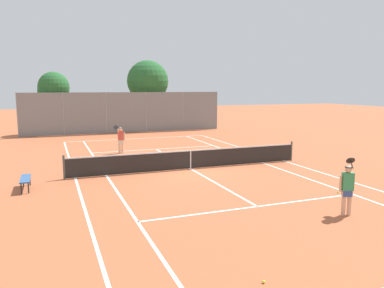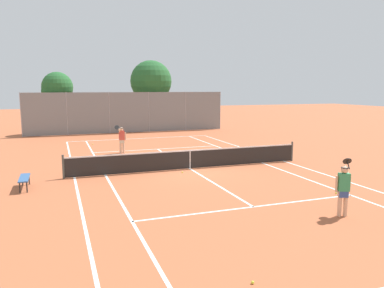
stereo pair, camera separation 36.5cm
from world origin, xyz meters
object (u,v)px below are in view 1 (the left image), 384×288
Objects in this scene: loose_tennis_ball_1 at (264,282)px; loose_tennis_ball_3 at (91,145)px; tree_behind_right at (147,82)px; tennis_net at (191,159)px; tree_behind_left at (52,88)px; loose_tennis_ball_0 at (338,192)px; player_near_side at (347,187)px; loose_tennis_ball_2 at (183,172)px; courtside_bench at (25,179)px; player_far_left at (121,138)px.

loose_tennis_ball_3 is (-1.33, 20.62, 0.00)m from loose_tennis_ball_1.
tree_behind_right is (4.97, 29.32, 4.47)m from loose_tennis_ball_1.
loose_tennis_ball_3 is at bearing 111.30° from tennis_net.
loose_tennis_ball_1 is (-2.49, -10.84, -0.48)m from tennis_net.
loose_tennis_ball_0 is at bearing -67.73° from tree_behind_left.
player_near_side is 18.93m from loose_tennis_ball_3.
loose_tennis_ball_0 and loose_tennis_ball_1 have the same top height.
loose_tennis_ball_3 is 0.01× the size of tree_behind_right.
loose_tennis_ball_2 is 10.99m from loose_tennis_ball_3.
tennis_net is 8.44m from player_near_side.
loose_tennis_ball_2 and loose_tennis_ball_3 have the same top height.
loose_tennis_ball_2 is at bearing 4.16° from courtside_bench.
loose_tennis_ball_1 is 0.01× the size of tree_behind_right.
loose_tennis_ball_2 is (1.78, -6.40, -0.89)m from player_far_left.
tennis_net is at bearing -68.70° from loose_tennis_ball_3.
tennis_net is 11.13m from loose_tennis_ball_1.
player_near_side is at bearing 30.01° from loose_tennis_ball_1.
player_far_left is 26.88× the size of loose_tennis_ball_3.
courtside_bench is (-6.80, -0.49, 0.38)m from loose_tennis_ball_2.
loose_tennis_ball_0 is 0.01× the size of tree_behind_left.
courtside_bench is at bearing -116.74° from tree_behind_right.
loose_tennis_ball_2 is 0.01× the size of tree_behind_right.
courtside_bench is (-5.02, -6.89, -0.52)m from player_far_left.
courtside_bench is 22.46m from tree_behind_right.
tree_behind_left is (1.41, 19.01, 3.52)m from courtside_bench.
tree_behind_left reaches higher than loose_tennis_ball_2.
loose_tennis_ball_0 is 0.04× the size of courtside_bench.
tennis_net reaches higher than courtside_bench.
player_far_left is at bearing 105.55° from loose_tennis_ball_2.
loose_tennis_ball_1 is 0.01× the size of tree_behind_left.
courtside_bench is 19.39m from tree_behind_left.
player_near_side is 7.97m from loose_tennis_ball_2.
player_near_side is at bearing -75.08° from tennis_net.
tree_behind_left is at bearing -175.26° from tree_behind_right.
tree_behind_right is (6.30, 8.70, 4.47)m from loose_tennis_ball_3.
courtside_bench is (-7.45, -1.24, -0.10)m from tennis_net.
player_far_left is at bearing -73.39° from tree_behind_left.
tennis_net reaches higher than loose_tennis_ball_0.
player_near_side is at bearing -71.57° from player_far_left.
tree_behind_left reaches higher than loose_tennis_ball_0.
loose_tennis_ball_2 is at bearing -131.26° from tennis_net.
loose_tennis_ball_1 is 29.09m from tree_behind_left.
player_near_side is 26.88× the size of loose_tennis_ball_1.
tree_behind_right reaches higher than tree_behind_left.
loose_tennis_ball_2 is at bearing -73.26° from loose_tennis_ball_3.
loose_tennis_ball_0 is (1.56, 2.06, -0.89)m from player_near_side.
tennis_net is 1.10m from loose_tennis_ball_2.
loose_tennis_ball_2 is (-4.38, 5.34, 0.00)m from loose_tennis_ball_0.
courtside_bench is 0.28× the size of tree_behind_left.
tennis_net is at bearing -71.22° from tree_behind_left.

